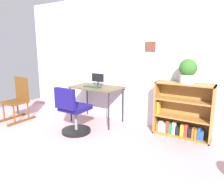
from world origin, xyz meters
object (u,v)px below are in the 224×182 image
at_px(keyboard, 92,87).
at_px(office_chair, 73,114).
at_px(desk, 97,89).
at_px(monitor, 98,80).
at_px(rocking_chair, 18,99).
at_px(bookshelf_low, 183,113).
at_px(potted_plant_on_shelf, 188,71).

distance_m(keyboard, office_chair, 0.73).
height_order(desk, monitor, monitor).
distance_m(office_chair, rocking_chair, 1.48).
bearing_deg(bookshelf_low, rocking_chair, -162.24).
xyz_separation_m(desk, bookshelf_low, (1.67, 0.21, -0.27)).
bearing_deg(keyboard, bookshelf_low, 10.86).
relative_size(office_chair, bookshelf_low, 0.90).
bearing_deg(potted_plant_on_shelf, monitor, -176.03).
height_order(monitor, bookshelf_low, monitor).
height_order(office_chair, potted_plant_on_shelf, potted_plant_on_shelf).
bearing_deg(monitor, bookshelf_low, 6.05).
relative_size(monitor, bookshelf_low, 0.30).
distance_m(desk, bookshelf_low, 1.70).
bearing_deg(desk, monitor, 75.98).
distance_m(office_chair, bookshelf_low, 1.89).
bearing_deg(monitor, potted_plant_on_shelf, 3.97).
bearing_deg(rocking_chair, keyboard, 25.24).
height_order(keyboard, office_chair, office_chair).
bearing_deg(monitor, rocking_chair, -150.61).
xyz_separation_m(office_chair, rocking_chair, (-1.48, -0.06, 0.09)).
relative_size(desk, potted_plant_on_shelf, 2.55).
bearing_deg(keyboard, desk, 80.01).
height_order(desk, rocking_chair, rocking_chair).
distance_m(monitor, bookshelf_low, 1.73).
height_order(keyboard, potted_plant_on_shelf, potted_plant_on_shelf).
xyz_separation_m(desk, office_chair, (0.02, -0.73, -0.31)).
bearing_deg(bookshelf_low, monitor, -173.95).
height_order(monitor, keyboard, monitor).
bearing_deg(desk, potted_plant_on_shelf, 5.12).
distance_m(monitor, keyboard, 0.20).
distance_m(rocking_chair, bookshelf_low, 3.28).
height_order(desk, keyboard, keyboard).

